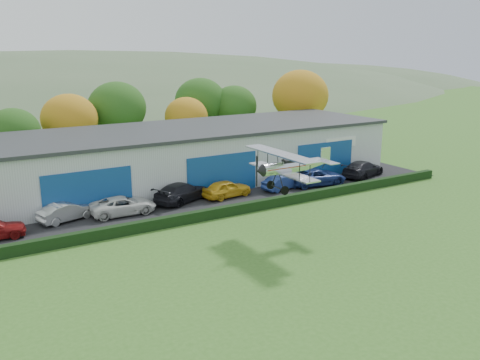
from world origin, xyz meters
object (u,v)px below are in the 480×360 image
car_7 (363,169)px  car_2 (123,205)px  car_3 (182,192)px  biplane (291,165)px  car_6 (317,177)px  hangar (193,154)px  car_5 (282,183)px  car_1 (67,211)px  car_4 (227,189)px

car_7 → car_2: bearing=71.5°
car_3 → biplane: 12.48m
car_6 → biplane: (-10.39, -9.64, 4.24)m
car_2 → car_7: (25.06, -0.72, 0.10)m
car_3 → hangar: bearing=-57.6°
hangar → biplane: biplane is taller
car_3 → car_2: bearing=74.0°
car_2 → car_5: 14.99m
hangar → car_5: 9.64m
hangar → car_6: (9.18, -8.20, -1.82)m
hangar → car_1: hangar is taller
car_4 → car_7: car_7 is taller
car_6 → biplane: size_ratio=0.81×
car_5 → car_4: bearing=74.6°
car_1 → car_6: bearing=-110.7°
car_2 → car_5: size_ratio=1.27×
car_5 → car_6: (3.90, -0.37, 0.12)m
car_3 → car_7: 19.63m
car_4 → car_7: bearing=-98.9°
hangar → car_6: 12.44m
car_5 → car_2: bearing=77.4°
car_5 → car_7: bearing=-101.7°
car_2 → car_6: (18.88, -0.89, 0.07)m
car_3 → car_6: size_ratio=0.99×
car_6 → car_5: bearing=94.3°
car_6 → biplane: bearing=142.5°
hangar → car_7: (15.36, -8.03, -1.79)m
car_7 → car_4: bearing=70.7°
car_1 → car_6: (23.04, -1.60, 0.07)m
car_2 → car_6: car_6 is taller
car_5 → car_7: 10.09m
car_1 → car_5: size_ratio=1.08×
hangar → car_6: size_ratio=7.14×
car_5 → biplane: size_ratio=0.58×
car_5 → car_6: bearing=-106.0°
hangar → car_5: size_ratio=9.99×
car_2 → car_7: 25.07m
car_2 → car_5: bearing=-89.8°
car_6 → hangar: bearing=57.8°
car_3 → car_1: bearing=66.1°
hangar → car_5: hangar is taller
car_4 → car_5: bearing=-101.2°
car_2 → biplane: (8.50, -10.53, 4.31)m
hangar → car_2: (-9.70, -7.31, -1.89)m
car_6 → car_7: car_7 is taller
car_7 → car_5: bearing=72.0°
biplane → car_7: bearing=30.9°
hangar → car_2: hangar is taller
car_3 → car_7: bearing=-119.1°
car_5 → hangar: bearing=23.3°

